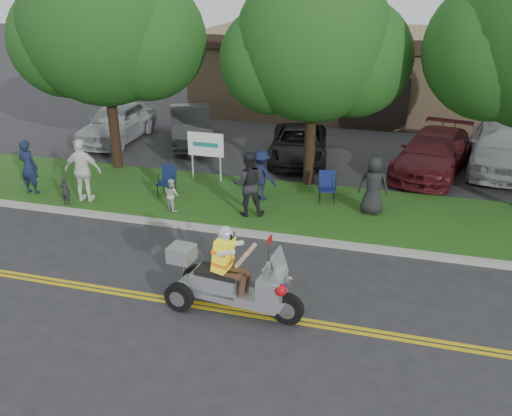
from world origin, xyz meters
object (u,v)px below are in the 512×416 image
(spectator_adult_right, at_px, (83,171))
(spectator_adult_left, at_px, (29,167))
(trike_scooter, at_px, (229,282))
(lawn_chair_a, at_px, (168,179))
(parked_car_far_left, at_px, (117,122))
(parked_car_far_right, at_px, (500,146))
(parked_car_left, at_px, (191,126))
(spectator_adult_mid, at_px, (248,184))
(lawn_chair_b, at_px, (327,184))
(parked_car_right, at_px, (433,153))
(parked_car_mid, at_px, (299,144))

(spectator_adult_right, bearing_deg, spectator_adult_left, -10.27)
(trike_scooter, bearing_deg, lawn_chair_a, 131.27)
(lawn_chair_a, xyz_separation_m, spectator_adult_left, (-4.28, -1.03, 0.34))
(parked_car_far_left, bearing_deg, parked_car_far_right, -0.12)
(spectator_adult_right, relative_size, parked_car_left, 0.43)
(spectator_adult_mid, height_order, spectator_adult_right, spectator_adult_right)
(lawn_chair_b, xyz_separation_m, spectator_adult_left, (-9.20, -1.89, 0.34))
(lawn_chair_b, xyz_separation_m, spectator_adult_mid, (-2.03, -1.65, 0.42))
(parked_car_left, bearing_deg, parked_car_right, -31.37)
(parked_car_far_left, xyz_separation_m, parked_car_right, (12.81, -0.65, -0.06))
(parked_car_far_left, xyz_separation_m, parked_car_left, (3.14, 0.51, -0.05))
(parked_car_mid, relative_size, parked_car_far_right, 0.87)
(spectator_adult_left, relative_size, parked_car_right, 0.34)
(parked_car_far_left, bearing_deg, parked_car_left, 7.78)
(spectator_adult_right, relative_size, parked_car_mid, 0.43)
(spectator_adult_left, xyz_separation_m, parked_car_right, (12.38, 5.72, -0.24))
(spectator_adult_mid, bearing_deg, spectator_adult_left, -14.79)
(parked_car_far_right, bearing_deg, trike_scooter, -114.84)
(spectator_adult_right, distance_m, parked_car_far_right, 14.38)
(parked_car_far_left, distance_m, parked_car_left, 3.18)
(parked_car_mid, bearing_deg, trike_scooter, -95.49)
(lawn_chair_b, xyz_separation_m, parked_car_left, (-6.49, 4.98, 0.12))
(parked_car_far_left, height_order, parked_car_right, parked_car_far_left)
(spectator_adult_right, bearing_deg, lawn_chair_a, -160.30)
(spectator_adult_mid, height_order, parked_car_left, spectator_adult_mid)
(parked_car_mid, bearing_deg, parked_car_left, 159.55)
(parked_car_left, relative_size, parked_car_right, 0.90)
(lawn_chair_a, xyz_separation_m, parked_car_left, (-1.58, 5.84, 0.12))
(spectator_adult_mid, height_order, parked_car_far_left, spectator_adult_mid)
(spectator_adult_left, bearing_deg, lawn_chair_a, -165.80)
(spectator_adult_left, bearing_deg, parked_car_right, -154.57)
(trike_scooter, xyz_separation_m, parked_car_far_right, (6.59, 11.15, 0.20))
(lawn_chair_a, relative_size, lawn_chair_b, 1.01)
(parked_car_mid, bearing_deg, lawn_chair_b, -75.88)
(spectator_adult_mid, distance_m, parked_car_far_left, 9.77)
(spectator_adult_left, bearing_deg, trike_scooter, 151.93)
(trike_scooter, bearing_deg, parked_car_far_left, 134.65)
(lawn_chair_a, distance_m, spectator_adult_mid, 3.02)
(spectator_adult_right, bearing_deg, parked_car_right, -157.82)
(spectator_adult_left, bearing_deg, lawn_chair_b, -167.75)
(spectator_adult_mid, bearing_deg, spectator_adult_right, -12.83)
(spectator_adult_left, xyz_separation_m, parked_car_left, (2.71, 6.87, -0.22))
(lawn_chair_b, xyz_separation_m, parked_car_far_left, (-9.63, 4.47, 0.17))
(spectator_adult_left, height_order, spectator_adult_mid, spectator_adult_mid)
(spectator_adult_mid, height_order, parked_car_far_right, spectator_adult_mid)
(trike_scooter, relative_size, spectator_adult_right, 1.53)
(parked_car_far_left, bearing_deg, spectator_adult_right, -70.58)
(spectator_adult_mid, relative_size, parked_car_left, 0.41)
(parked_car_far_left, xyz_separation_m, parked_car_far_right, (15.13, 0.34, 0.08))
(lawn_chair_a, distance_m, parked_car_left, 6.05)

